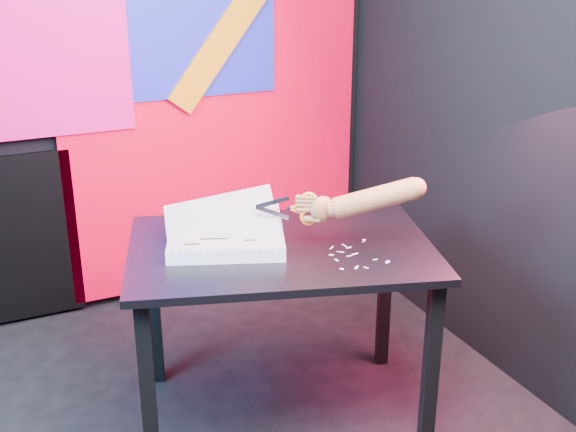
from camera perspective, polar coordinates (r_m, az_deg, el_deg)
name	(u,v)px	position (r m, az deg, el deg)	size (l,w,h in m)	color
room	(166,112)	(2.14, -9.59, 8.14)	(3.01, 3.01, 2.71)	black
backdrop	(101,129)	(3.64, -14.59, 6.65)	(2.88, 0.05, 2.08)	#EF0026
work_table	(281,269)	(2.74, -0.56, -4.19)	(1.30, 1.04, 0.75)	black
printout_stack	(226,240)	(2.68, -4.90, -1.88)	(0.50, 0.44, 0.22)	silver
scissors	(304,209)	(2.63, 1.31, 0.59)	(0.20, 0.12, 0.13)	#8E94AF
hand_forearm	(366,200)	(2.61, 6.20, 1.27)	(0.40, 0.26, 0.18)	#9B6242
paper_clippings	(354,254)	(2.63, 5.27, -2.97)	(0.22, 0.23, 0.00)	silver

